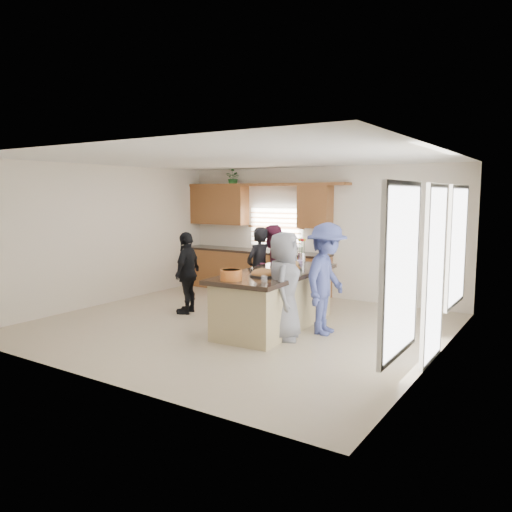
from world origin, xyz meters
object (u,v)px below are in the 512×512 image
Objects in this scene: salad_bowl at (231,274)px; woman_left_mid at (272,268)px; woman_right_back at (326,279)px; island at (275,301)px; woman_left_back at (258,270)px; woman_right_front at (284,286)px; woman_left_front at (187,273)px.

salad_bowl is 0.20× the size of woman_left_mid.
island is at bearing 93.43° from woman_right_back.
woman_right_front is (1.30, -1.31, 0.02)m from woman_left_back.
woman_left_back is at bearing 64.78° from woman_right_back.
island is at bearing 52.62° from woman_left_back.
woman_left_front is (-1.90, -0.01, 0.31)m from island.
salad_bowl is 2.24m from woman_left_mid.
woman_right_back is at bearing 74.11° from woman_left_back.
salad_bowl is 2.11m from woman_left_front.
woman_right_front is (-0.41, -0.63, -0.06)m from woman_right_back.
island is 1.21m from woman_left_back.
woman_left_mid is 1.84m from woman_right_back.
woman_left_back is 0.29m from woman_left_mid.
woman_left_front is at bearing 148.56° from salad_bowl.
woman_right_back reaches higher than woman_right_front.
woman_right_front is at bearing 143.26° from woman_right_back.
woman_left_front is 2.41m from woman_right_front.
woman_left_front is at bearing 176.93° from island.
salad_bowl is 0.20× the size of woman_left_back.
salad_bowl is at bearing 26.93° from woman_left_back.
woman_left_mid is (0.14, 0.26, 0.02)m from woman_left_back.
woman_left_front is (-1.06, -0.80, -0.04)m from woman_left_back.
woman_left_front is at bearing -46.95° from woman_left_back.
woman_left_front is (-1.20, -1.06, -0.06)m from woman_left_mid.
island is at bearing 20.09° from woman_right_front.
woman_left_front is 0.86× the size of woman_right_back.
woman_left_back is at bearing 133.31° from island.
woman_right_front is (0.46, -0.52, 0.38)m from island.
salad_bowl is (-0.11, -1.10, 0.59)m from island.
woman_left_back is 1.33m from woman_left_front.
woman_right_front is (0.57, 0.58, -0.21)m from salad_bowl.
woman_left_back is at bearing -23.47° from woman_left_mid.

